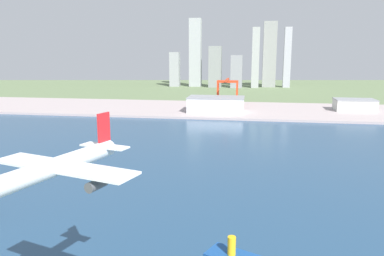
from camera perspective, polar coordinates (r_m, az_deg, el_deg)
name	(u,v)px	position (r m, az deg, el deg)	size (l,w,h in m)	color
ground_plane	(219,148)	(284.52, 4.10, -3.04)	(2400.00, 2400.00, 0.00)	#647850
water_bay	(210,173)	(227.08, 2.73, -6.71)	(840.00, 360.00, 0.15)	navy
industrial_pier	(233,110)	(470.42, 6.17, 2.75)	(840.00, 140.00, 2.50)	#AD9D9D
airplane_landing	(56,167)	(81.65, -19.85, -5.58)	(34.41, 38.56, 12.49)	white
port_crane_red	(227,85)	(503.81, 5.36, 6.41)	(27.78, 45.99, 34.69)	red
warehouse_main	(216,104)	(442.67, 3.64, 3.59)	(64.95, 37.15, 17.65)	white
warehouse_annex	(355,105)	(491.25, 23.28, 3.23)	(46.29, 30.26, 13.87)	silver
distant_skyline	(233,60)	(802.46, 6.22, 10.19)	(249.95, 50.98, 140.65)	#95989D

